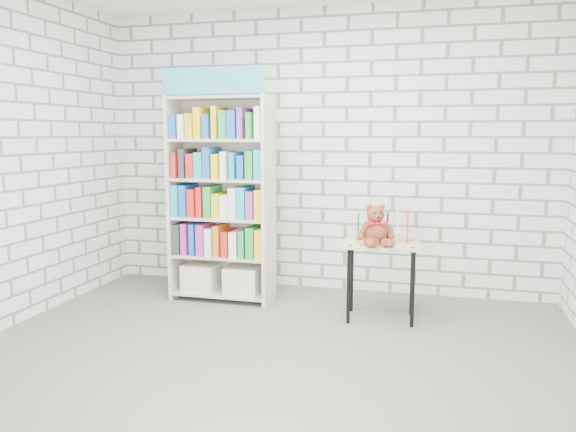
# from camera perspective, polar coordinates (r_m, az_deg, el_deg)

# --- Properties ---
(ground) EXTENTS (4.50, 4.50, 0.00)m
(ground) POSITION_cam_1_polar(r_m,az_deg,el_deg) (4.03, -2.31, -14.64)
(ground) COLOR #515B4C
(ground) RESTS_ON ground
(room_shell) EXTENTS (4.52, 4.02, 2.81)m
(room_shell) POSITION_cam_1_polar(r_m,az_deg,el_deg) (3.72, -2.47, 11.57)
(room_shell) COLOR silver
(room_shell) RESTS_ON ground
(bookshelf) EXTENTS (0.96, 0.37, 2.16)m
(bookshelf) POSITION_cam_1_polar(r_m,az_deg,el_deg) (5.30, -6.76, 1.89)
(bookshelf) COLOR beige
(bookshelf) RESTS_ON ground
(display_table) EXTENTS (0.64, 0.47, 0.67)m
(display_table) POSITION_cam_1_polar(r_m,az_deg,el_deg) (4.82, 9.49, -3.78)
(display_table) COLOR tan
(display_table) RESTS_ON ground
(table_books) EXTENTS (0.44, 0.22, 0.26)m
(table_books) POSITION_cam_1_polar(r_m,az_deg,el_deg) (4.87, 9.59, -0.99)
(table_books) COLOR teal
(table_books) RESTS_ON display_table
(teddy_bear) EXTENTS (0.31, 0.30, 0.34)m
(teddy_bear) POSITION_cam_1_polar(r_m,az_deg,el_deg) (4.68, 8.92, -1.27)
(teddy_bear) COLOR maroon
(teddy_bear) RESTS_ON display_table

